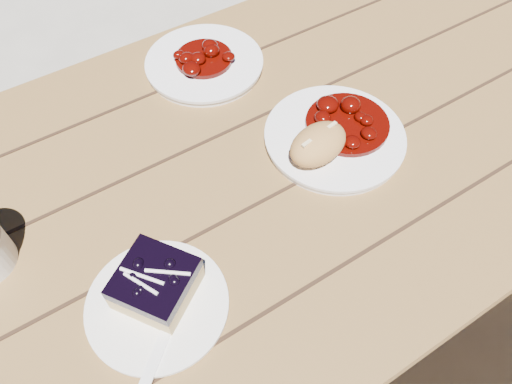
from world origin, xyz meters
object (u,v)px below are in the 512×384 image
picnic_table (198,242)px  blueberry_cake (156,283)px  dessert_plate (158,305)px  bread_roll (318,144)px  main_plate (334,138)px  second_plate (204,64)px

picnic_table → blueberry_cake: size_ratio=14.82×
dessert_plate → bread_roll: bearing=15.2°
main_plate → bread_roll: bearing=-160.0°
bread_roll → blueberry_cake: size_ratio=0.81×
blueberry_cake → dessert_plate: bearing=-157.7°
picnic_table → dessert_plate: bearing=-130.4°
picnic_table → dessert_plate: dessert_plate is taller
dessert_plate → second_plate: bearing=53.5°
picnic_table → second_plate: 0.35m
main_plate → dessert_plate: (-0.40, -0.11, -0.00)m
dessert_plate → main_plate: bearing=15.9°
blueberry_cake → second_plate: bearing=19.4°
picnic_table → second_plate: (0.17, 0.25, 0.17)m
main_plate → picnic_table: bearing=171.7°
blueberry_cake → bread_roll: bearing=-20.8°
bread_roll → second_plate: (-0.04, 0.31, -0.04)m
dessert_plate → blueberry_cake: (0.01, 0.02, 0.03)m
picnic_table → bread_roll: bearing=-15.5°
blueberry_cake → second_plate: size_ratio=0.60×
picnic_table → blueberry_cake: 0.27m
bread_roll → dessert_plate: size_ratio=0.56×
picnic_table → main_plate: (0.27, -0.04, 0.17)m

